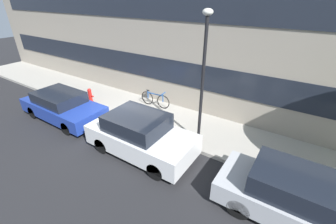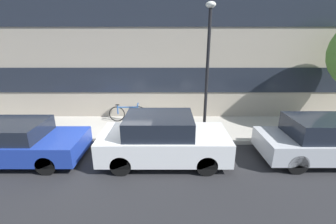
{
  "view_description": "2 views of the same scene",
  "coord_description": "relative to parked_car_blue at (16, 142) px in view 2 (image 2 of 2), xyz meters",
  "views": [
    {
      "loc": [
        6.13,
        -6.0,
        5.12
      ],
      "look_at": [
        2.05,
        0.22,
        1.16
      ],
      "focal_mm": 24.0,
      "sensor_mm": 36.0,
      "label": 1
    },
    {
      "loc": [
        1.88,
        -7.26,
        3.65
      ],
      "look_at": [
        1.87,
        0.34,
        1.13
      ],
      "focal_mm": 24.0,
      "sensor_mm": 36.0,
      "label": 2
    }
  ],
  "objects": [
    {
      "name": "parked_car_silver",
      "position": [
        9.49,
        -0.0,
        0.05
      ],
      "size": [
        3.96,
        1.62,
        1.38
      ],
      "color": "#B2B5BA",
      "rests_on": "ground_plane"
    },
    {
      "name": "lamp_post",
      "position": [
        6.04,
        1.56,
        2.35
      ],
      "size": [
        0.32,
        0.32,
        4.6
      ],
      "color": "black",
      "rests_on": "sidewalk_strip"
    },
    {
      "name": "rowhouse_facade",
      "position": [
        2.8,
        4.15,
        3.59
      ],
      "size": [
        28.0,
        1.02,
        8.42
      ],
      "color": "gray",
      "rests_on": "ground_plane"
    },
    {
      "name": "bicycle",
      "position": [
        2.93,
        3.06,
        -0.09
      ],
      "size": [
        1.62,
        0.44,
        0.78
      ],
      "rotation": [
        0.0,
        0.0,
        0.05
      ],
      "color": "black",
      "rests_on": "sidewalk_strip"
    },
    {
      "name": "fire_hydrant",
      "position": [
        -0.05,
        1.58,
        -0.09
      ],
      "size": [
        0.47,
        0.26,
        0.78
      ],
      "color": "red",
      "rests_on": "sidewalk_strip"
    },
    {
      "name": "ground_plane",
      "position": [
        2.8,
        1.05,
        -0.62
      ],
      "size": [
        56.0,
        56.0,
        0.0
      ],
      "primitive_type": "plane",
      "color": "#232326"
    },
    {
      "name": "sidewalk_strip",
      "position": [
        2.8,
        2.38,
        -0.55
      ],
      "size": [
        28.0,
        2.65,
        0.14
      ],
      "color": "#A8A399",
      "rests_on": "ground_plane"
    },
    {
      "name": "parked_car_blue",
      "position": [
        0.0,
        0.0,
        0.0
      ],
      "size": [
        4.06,
        1.71,
        1.25
      ],
      "color": "#1E3899",
      "rests_on": "ground_plane"
    },
    {
      "name": "parked_car_white",
      "position": [
        4.53,
        0.0,
        0.1
      ],
      "size": [
        3.84,
        1.78,
        1.47
      ],
      "color": "silver",
      "rests_on": "ground_plane"
    }
  ]
}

